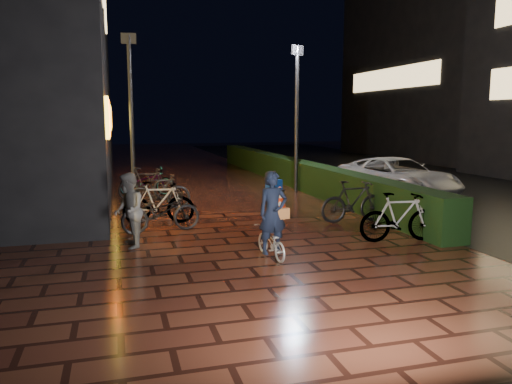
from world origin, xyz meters
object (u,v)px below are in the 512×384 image
object	(u,v)px
van	(397,177)
traffic_barrier	(278,202)
cart_assembly	(274,186)
bystander_person	(129,211)
cyclist	(272,226)

from	to	relation	value
van	traffic_barrier	world-z (taller)	van
van	cart_assembly	distance (m)	4.38
van	cart_assembly	size ratio (longest dim) A/B	4.37
bystander_person	cart_assembly	xyz separation A→B (m)	(4.40, 4.22, -0.23)
cyclist	traffic_barrier	distance (m)	4.25
traffic_barrier	van	bearing A→B (deg)	22.30
traffic_barrier	cart_assembly	distance (m)	1.80
cyclist	cart_assembly	distance (m)	6.02
bystander_person	cyclist	distance (m)	2.95
cart_assembly	bystander_person	bearing A→B (deg)	-136.20
cart_assembly	van	bearing A→B (deg)	3.08
cyclist	cart_assembly	size ratio (longest dim) A/B	1.57
bystander_person	cart_assembly	world-z (taller)	bystander_person
van	cart_assembly	xyz separation A→B (m)	(-4.38, -0.24, -0.11)
van	cyclist	xyz separation A→B (m)	(-6.25, -5.96, -0.03)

